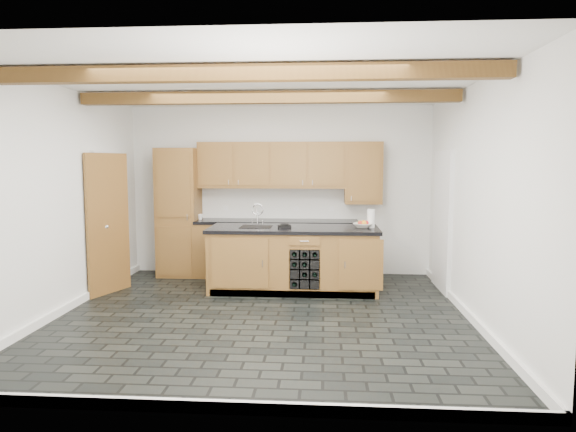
{
  "coord_description": "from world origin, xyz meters",
  "views": [
    {
      "loc": [
        0.74,
        -6.09,
        1.86
      ],
      "look_at": [
        0.25,
        0.8,
        1.15
      ],
      "focal_mm": 32.0,
      "sensor_mm": 36.0,
      "label": 1
    }
  ],
  "objects_px": {
    "fruit_bowl": "(363,225)",
    "paper_towel": "(371,219)",
    "island": "(294,259)",
    "kitchen_scale": "(284,226)"
  },
  "relations": [
    {
      "from": "kitchen_scale",
      "to": "island",
      "type": "bearing_deg",
      "value": 2.38
    },
    {
      "from": "island",
      "to": "paper_towel",
      "type": "height_order",
      "value": "paper_towel"
    },
    {
      "from": "island",
      "to": "kitchen_scale",
      "type": "xyz_separation_m",
      "value": [
        -0.13,
        -0.05,
        0.49
      ]
    },
    {
      "from": "kitchen_scale",
      "to": "paper_towel",
      "type": "bearing_deg",
      "value": -12.21
    },
    {
      "from": "fruit_bowl",
      "to": "paper_towel",
      "type": "height_order",
      "value": "paper_towel"
    },
    {
      "from": "fruit_bowl",
      "to": "paper_towel",
      "type": "distance_m",
      "value": 0.16
    },
    {
      "from": "kitchen_scale",
      "to": "fruit_bowl",
      "type": "distance_m",
      "value": 1.13
    },
    {
      "from": "island",
      "to": "paper_towel",
      "type": "distance_m",
      "value": 1.26
    },
    {
      "from": "island",
      "to": "fruit_bowl",
      "type": "distance_m",
      "value": 1.11
    },
    {
      "from": "paper_towel",
      "to": "kitchen_scale",
      "type": "bearing_deg",
      "value": -175.1
    }
  ]
}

